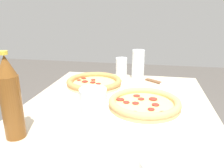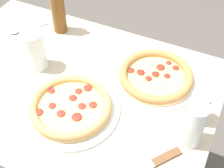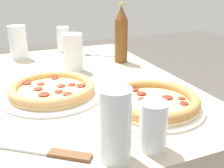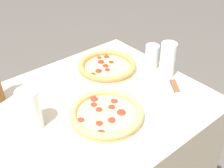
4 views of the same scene
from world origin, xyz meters
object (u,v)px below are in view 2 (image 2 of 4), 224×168
glass_water (35,52)px  knife (149,165)px  glass_iced_tea (199,108)px  spoon (24,29)px  pizza_veggie (156,76)px  glass_cola (193,126)px  pizza_margherita (71,107)px  beer_bottle (57,6)px

glass_water → knife: (0.53, -0.22, -0.06)m
glass_iced_tea → knife: (-0.08, -0.23, -0.05)m
knife → spoon: 0.81m
pizza_veggie → glass_cola: glass_cola is taller
glass_iced_tea → knife: size_ratio=0.55×
pizza_margherita → knife: (0.31, -0.08, -0.02)m
pizza_veggie → spoon: 0.62m
spoon → glass_water: bearing=-40.9°
glass_cola → glass_water: (-0.61, 0.08, -0.00)m
glass_cola → beer_bottle: bearing=154.4°
glass_water → knife: glass_water is taller
glass_cola → beer_bottle: 0.72m
glass_water → beer_bottle: bearing=100.0°
pizza_veggie → glass_cola: (0.18, -0.20, 0.05)m
spoon → beer_bottle: bearing=25.6°
pizza_veggie → spoon: size_ratio=1.92×
beer_bottle → glass_cola: bearing=-25.6°
glass_cola → knife: 0.17m
pizza_veggie → glass_iced_tea: (0.18, -0.11, 0.03)m
glass_water → spoon: (-0.18, 0.16, -0.06)m
pizza_margherita → knife: pizza_margherita is taller
glass_iced_tea → pizza_margherita: bearing=-159.5°
pizza_veggie → knife: size_ratio=1.46×
glass_water → pizza_veggie: bearing=14.9°
pizza_margherita → glass_water: size_ratio=2.17×
glass_iced_tea → spoon: 0.81m
glass_cola → knife: size_ratio=0.77×
pizza_veggie → spoon: bearing=175.9°
knife → spoon: (-0.72, 0.38, 0.00)m
glass_cola → glass_iced_tea: size_ratio=1.41×
pizza_margherita → beer_bottle: 0.46m
pizza_margherita → spoon: pizza_margherita is taller
pizza_veggie → glass_water: bearing=-165.1°
glass_cola → pizza_veggie: bearing=132.2°
pizza_veggie → spoon: (-0.61, 0.04, -0.02)m
knife → beer_bottle: bearing=142.1°
glass_iced_tea → beer_bottle: beer_bottle is taller
glass_iced_tea → spoon: (-0.79, 0.15, -0.05)m
glass_cola → glass_water: bearing=172.3°
pizza_margherita → glass_iced_tea: size_ratio=2.91×
glass_iced_tea → spoon: size_ratio=0.72×
glass_iced_tea → beer_bottle: bearing=161.3°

